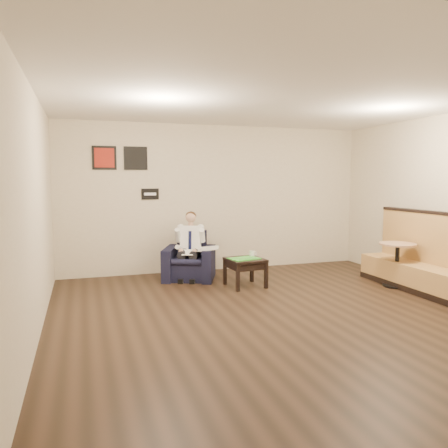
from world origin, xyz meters
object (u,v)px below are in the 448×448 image
object	(u,v)px
seated_man	(188,248)
smartphone	(244,256)
side_table	(245,272)
banquette	(424,253)
cafe_table	(397,265)
armchair	(189,256)
coffee_mug	(252,254)
green_folder	(244,258)

from	to	relation	value
seated_man	smartphone	distance (m)	1.00
seated_man	side_table	world-z (taller)	seated_man
banquette	cafe_table	world-z (taller)	banquette
side_table	smartphone	bearing A→B (deg)	78.03
armchair	coffee_mug	size ratio (longest dim) A/B	8.69
seated_man	armchair	bearing A→B (deg)	90.00
armchair	coffee_mug	world-z (taller)	armchair
side_table	smartphone	world-z (taller)	smartphone
armchair	coffee_mug	xyz separation A→B (m)	(0.92, -0.68, 0.10)
banquette	coffee_mug	bearing A→B (deg)	150.97
side_table	green_folder	bearing A→B (deg)	-140.93
side_table	cafe_table	world-z (taller)	cafe_table
coffee_mug	side_table	bearing A→B (deg)	-140.93
green_folder	cafe_table	world-z (taller)	cafe_table
seated_man	coffee_mug	world-z (taller)	seated_man
banquette	armchair	bearing A→B (deg)	148.73
seated_man	banquette	size ratio (longest dim) A/B	0.47
armchair	cafe_table	bearing A→B (deg)	-5.52
coffee_mug	smartphone	xyz separation A→B (m)	(-0.14, 0.03, -0.04)
armchair	side_table	distance (m)	1.13
side_table	seated_man	bearing A→B (deg)	137.33
side_table	coffee_mug	xyz separation A→B (m)	(0.17, 0.14, 0.28)
seated_man	green_folder	bearing A→B (deg)	-22.91
green_folder	cafe_table	size ratio (longest dim) A/B	0.65
seated_man	smartphone	bearing A→B (deg)	-12.22
seated_man	side_table	bearing A→B (deg)	-20.91
side_table	banquette	xyz separation A→B (m)	(2.56, -1.18, 0.39)
green_folder	coffee_mug	xyz separation A→B (m)	(0.20, 0.17, 0.04)
seated_man	banquette	xyz separation A→B (m)	(3.34, -1.91, 0.05)
side_table	green_folder	size ratio (longest dim) A/B	1.22
smartphone	coffee_mug	bearing A→B (deg)	-7.10
green_folder	banquette	world-z (taller)	banquette
armchair	banquette	world-z (taller)	banquette
seated_man	smartphone	world-z (taller)	seated_man
seated_man	coffee_mug	distance (m)	1.13
smartphone	side_table	bearing A→B (deg)	-97.35
coffee_mug	smartphone	size ratio (longest dim) A/B	0.68
seated_man	cafe_table	world-z (taller)	seated_man
seated_man	cafe_table	bearing A→B (deg)	-3.76
armchair	coffee_mug	bearing A→B (deg)	-14.84
armchair	green_folder	world-z (taller)	armchair
banquette	green_folder	bearing A→B (deg)	155.91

